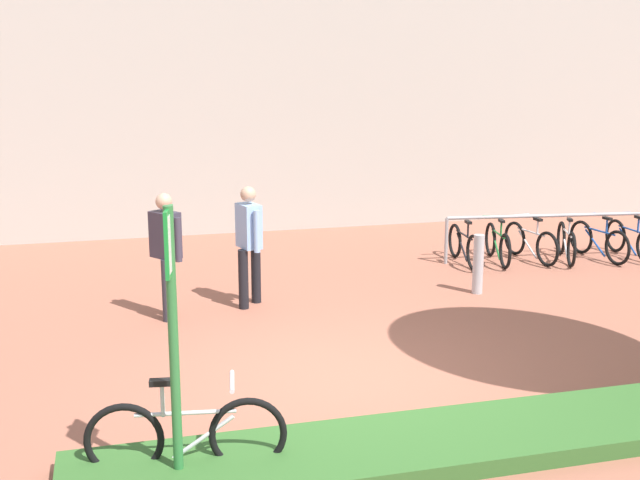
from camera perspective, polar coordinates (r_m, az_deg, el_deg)
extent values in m
plane|color=#9E5B47|center=(8.79, 2.33, -10.03)|extent=(60.00, 60.00, 0.00)
cube|color=#336028|center=(7.43, 10.27, -13.97)|extent=(7.00, 1.10, 0.16)
cylinder|color=#2D7238|center=(6.39, -10.47, -7.88)|extent=(0.08, 0.08, 2.32)
cube|color=#198C33|center=(6.14, -10.79, -0.13)|extent=(0.10, 0.36, 0.52)
cube|color=white|center=(6.14, -10.79, -0.13)|extent=(0.10, 0.30, 0.44)
torus|color=black|center=(6.93, -13.92, -13.84)|extent=(0.66, 0.16, 0.66)
torus|color=black|center=(6.87, -5.20, -13.77)|extent=(0.66, 0.16, 0.66)
cylinder|color=silver|center=(6.79, -9.65, -12.18)|extent=(0.83, 0.16, 0.04)
cylinder|color=silver|center=(6.89, -8.71, -14.08)|extent=(0.60, 0.13, 0.44)
cylinder|color=silver|center=(6.75, -11.27, -11.26)|extent=(0.04, 0.04, 0.28)
cube|color=black|center=(6.69, -11.33, -10.01)|extent=(0.21, 0.11, 0.05)
cylinder|color=silver|center=(6.67, -6.35, -10.09)|extent=(0.10, 0.42, 0.04)
cylinder|color=#99999E|center=(13.81, 9.07, -0.08)|extent=(0.06, 0.06, 0.80)
cylinder|color=#99999E|center=(14.36, 16.23, 1.69)|extent=(3.68, 0.54, 0.06)
torus|color=black|center=(13.46, 10.98, -0.89)|extent=(0.11, 0.61, 0.61)
torus|color=black|center=(14.32, 9.68, -0.04)|extent=(0.11, 0.61, 0.61)
cylinder|color=black|center=(13.85, 10.35, 0.36)|extent=(0.11, 0.77, 0.03)
cylinder|color=black|center=(13.98, 10.18, -0.49)|extent=(0.09, 0.56, 0.40)
cylinder|color=black|center=(13.67, 10.60, 0.67)|extent=(0.03, 0.03, 0.26)
cube|color=black|center=(13.64, 10.63, 1.27)|extent=(0.09, 0.19, 0.05)
cylinder|color=black|center=(14.13, 9.90, 1.61)|extent=(0.39, 0.07, 0.04)
torus|color=black|center=(13.68, 13.18, -0.79)|extent=(0.18, 0.61, 0.61)
torus|color=black|center=(14.56, 12.17, 0.06)|extent=(0.18, 0.61, 0.61)
cylinder|color=#1E7233|center=(14.07, 12.70, 0.45)|extent=(0.19, 0.76, 0.03)
cylinder|color=#1E7233|center=(14.21, 12.56, -0.39)|extent=(0.15, 0.55, 0.40)
cylinder|color=#1E7233|center=(13.89, 12.91, 0.75)|extent=(0.03, 0.03, 0.26)
cube|color=black|center=(13.86, 12.94, 1.35)|extent=(0.11, 0.20, 0.05)
cylinder|color=#1E7233|center=(14.36, 12.37, 1.68)|extent=(0.39, 0.12, 0.04)
torus|color=black|center=(14.01, 16.04, -0.63)|extent=(0.12, 0.61, 0.61)
torus|color=black|center=(14.75, 13.84, 0.13)|extent=(0.12, 0.61, 0.61)
cylinder|color=silver|center=(14.33, 14.96, 0.55)|extent=(0.12, 0.77, 0.03)
cylinder|color=silver|center=(14.45, 14.69, -0.28)|extent=(0.10, 0.56, 0.40)
cylinder|color=silver|center=(14.18, 15.38, 0.86)|extent=(0.03, 0.03, 0.26)
cube|color=black|center=(14.15, 15.42, 1.44)|extent=(0.09, 0.19, 0.05)
cylinder|color=silver|center=(14.57, 14.18, 1.74)|extent=(0.39, 0.08, 0.04)
torus|color=black|center=(14.09, 17.65, -0.66)|extent=(0.27, 0.59, 0.61)
torus|color=black|center=(14.99, 16.97, 0.15)|extent=(0.27, 0.59, 0.61)
cylinder|color=silver|center=(14.50, 17.35, 0.54)|extent=(0.31, 0.73, 0.03)
cylinder|color=silver|center=(14.63, 17.22, -0.28)|extent=(0.23, 0.53, 0.40)
cylinder|color=silver|center=(14.32, 17.50, 0.83)|extent=(0.03, 0.03, 0.26)
cube|color=black|center=(14.29, 17.54, 1.41)|extent=(0.14, 0.20, 0.05)
cylinder|color=silver|center=(14.80, 17.15, 1.73)|extent=(0.37, 0.17, 0.04)
torus|color=black|center=(14.49, 20.62, -0.53)|extent=(0.12, 0.61, 0.61)
torus|color=black|center=(15.18, 18.27, 0.21)|extent=(0.12, 0.61, 0.61)
cylinder|color=#194CA5|center=(14.79, 19.48, 0.61)|extent=(0.12, 0.77, 0.03)
cylinder|color=#194CA5|center=(14.90, 19.18, -0.19)|extent=(0.10, 0.56, 0.40)
cylinder|color=#194CA5|center=(14.64, 19.94, 0.91)|extent=(0.03, 0.03, 0.26)
cube|color=black|center=(14.62, 19.98, 1.47)|extent=(0.09, 0.19, 0.05)
cylinder|color=#194CA5|center=(15.01, 18.66, 1.77)|extent=(0.39, 0.08, 0.04)
torus|color=black|center=(15.51, 20.50, 0.30)|extent=(0.07, 0.61, 0.61)
cylinder|color=#194CA5|center=(15.09, 21.53, 0.68)|extent=(0.05, 0.77, 0.03)
cylinder|color=#194CA5|center=(15.21, 21.27, -0.11)|extent=(0.05, 0.56, 0.40)
cylinder|color=#194CA5|center=(14.94, 21.93, 0.97)|extent=(0.03, 0.03, 0.26)
cube|color=black|center=(14.91, 21.98, 1.52)|extent=(0.08, 0.19, 0.05)
cylinder|color=#194CA5|center=(15.34, 20.85, 1.83)|extent=(0.39, 0.05, 0.04)
cylinder|color=#ADADB2|center=(12.08, 11.31, -1.72)|extent=(0.16, 0.16, 0.90)
cylinder|color=black|center=(11.17, -5.53, -2.83)|extent=(0.14, 0.14, 0.85)
cylinder|color=black|center=(11.44, -4.63, -2.45)|extent=(0.14, 0.14, 0.85)
cube|color=#8CB2E5|center=(11.14, -5.15, 1.02)|extent=(0.34, 0.45, 0.62)
cylinder|color=#8CB2E5|center=(10.91, -4.57, 0.62)|extent=(0.09, 0.09, 0.59)
cylinder|color=#8CB2E5|center=(11.37, -5.70, 1.09)|extent=(0.09, 0.09, 0.59)
sphere|color=tan|center=(11.06, -5.19, 3.30)|extent=(0.22, 0.22, 0.22)
cylinder|color=#2D2D38|center=(11.00, -10.89, -3.24)|extent=(0.14, 0.14, 0.85)
cylinder|color=#2D2D38|center=(10.77, -10.94, -3.59)|extent=(0.14, 0.14, 0.85)
cube|color=#383342|center=(10.71, -11.08, 0.37)|extent=(0.43, 0.47, 0.62)
cylinder|color=#383342|center=(10.92, -11.93, 0.40)|extent=(0.09, 0.09, 0.59)
cylinder|color=#383342|center=(10.52, -10.17, 0.02)|extent=(0.09, 0.09, 0.59)
sphere|color=tan|center=(10.63, -11.18, 2.75)|extent=(0.22, 0.22, 0.22)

